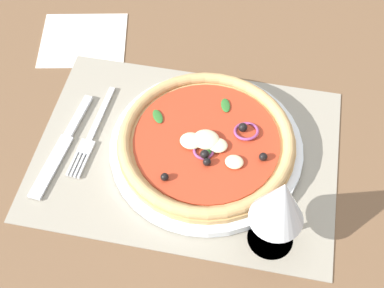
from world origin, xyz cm
name	(u,v)px	position (x,y,z in cm)	size (l,w,h in cm)	color
ground_plane	(187,158)	(0.00, 0.00, -1.20)	(190.00, 140.00, 2.40)	brown
placemat	(186,153)	(0.00, 0.00, 0.20)	(46.05, 33.29, 0.40)	gray
plate	(206,148)	(-2.90, -0.94, 1.11)	(29.53, 29.53, 1.42)	white
pizza	(207,141)	(-2.93, -0.92, 2.90)	(27.05, 27.05, 2.70)	tan
fork	(91,135)	(15.30, -0.15, 0.62)	(2.55, 18.06, 0.44)	silver
knife	(63,145)	(19.06, 2.64, 0.65)	(3.79, 20.06, 0.62)	silver
wine_glass	(280,203)	(-14.25, 11.84, 10.32)	(7.20, 7.20, 14.90)	silver
napkin	(83,40)	(23.30, -20.76, 0.18)	(15.26, 13.74, 0.36)	silver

